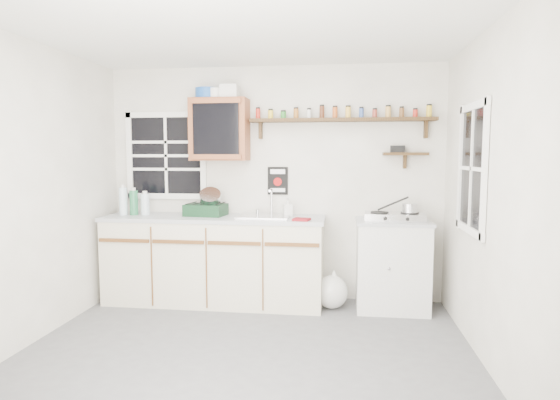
{
  "coord_description": "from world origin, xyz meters",
  "views": [
    {
      "loc": [
        0.73,
        -3.42,
        1.57
      ],
      "look_at": [
        0.21,
        0.55,
        1.17
      ],
      "focal_mm": 30.0,
      "sensor_mm": 36.0,
      "label": 1
    }
  ],
  "objects_px": {
    "right_cabinet": "(392,265)",
    "upper_cabinet": "(220,130)",
    "dish_rack": "(207,206)",
    "spice_shelf": "(342,119)",
    "main_cabinet": "(215,259)",
    "hotplate": "(395,216)"
  },
  "relations": [
    {
      "from": "right_cabinet",
      "to": "upper_cabinet",
      "type": "xyz_separation_m",
      "value": [
        -1.8,
        0.12,
        1.37
      ]
    },
    {
      "from": "dish_rack",
      "to": "spice_shelf",
      "type": "bearing_deg",
      "value": 12.62
    },
    {
      "from": "main_cabinet",
      "to": "spice_shelf",
      "type": "relative_size",
      "value": 1.21
    },
    {
      "from": "upper_cabinet",
      "to": "spice_shelf",
      "type": "bearing_deg",
      "value": 3.09
    },
    {
      "from": "spice_shelf",
      "to": "right_cabinet",
      "type": "bearing_deg",
      "value": -19.78
    },
    {
      "from": "dish_rack",
      "to": "hotplate",
      "type": "distance_m",
      "value": 1.94
    },
    {
      "from": "upper_cabinet",
      "to": "dish_rack",
      "type": "relative_size",
      "value": 1.5
    },
    {
      "from": "upper_cabinet",
      "to": "hotplate",
      "type": "xyz_separation_m",
      "value": [
        1.81,
        -0.14,
        -0.88
      ]
    },
    {
      "from": "main_cabinet",
      "to": "right_cabinet",
      "type": "height_order",
      "value": "main_cabinet"
    },
    {
      "from": "dish_rack",
      "to": "right_cabinet",
      "type": "bearing_deg",
      "value": 5.29
    },
    {
      "from": "hotplate",
      "to": "main_cabinet",
      "type": "bearing_deg",
      "value": -176.67
    },
    {
      "from": "upper_cabinet",
      "to": "dish_rack",
      "type": "bearing_deg",
      "value": -143.5
    },
    {
      "from": "main_cabinet",
      "to": "spice_shelf",
      "type": "bearing_deg",
      "value": 9.21
    },
    {
      "from": "main_cabinet",
      "to": "spice_shelf",
      "type": "xyz_separation_m",
      "value": [
        1.31,
        0.21,
        1.47
      ]
    },
    {
      "from": "hotplate",
      "to": "right_cabinet",
      "type": "bearing_deg",
      "value": 123.8
    },
    {
      "from": "main_cabinet",
      "to": "spice_shelf",
      "type": "distance_m",
      "value": 1.98
    },
    {
      "from": "spice_shelf",
      "to": "hotplate",
      "type": "bearing_deg",
      "value": -21.26
    },
    {
      "from": "spice_shelf",
      "to": "dish_rack",
      "type": "relative_size",
      "value": 4.41
    },
    {
      "from": "right_cabinet",
      "to": "spice_shelf",
      "type": "bearing_deg",
      "value": 160.22
    },
    {
      "from": "main_cabinet",
      "to": "dish_rack",
      "type": "height_order",
      "value": "dish_rack"
    },
    {
      "from": "main_cabinet",
      "to": "hotplate",
      "type": "distance_m",
      "value": 1.91
    },
    {
      "from": "right_cabinet",
      "to": "spice_shelf",
      "type": "xyz_separation_m",
      "value": [
        -0.52,
        0.19,
        1.48
      ]
    }
  ]
}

